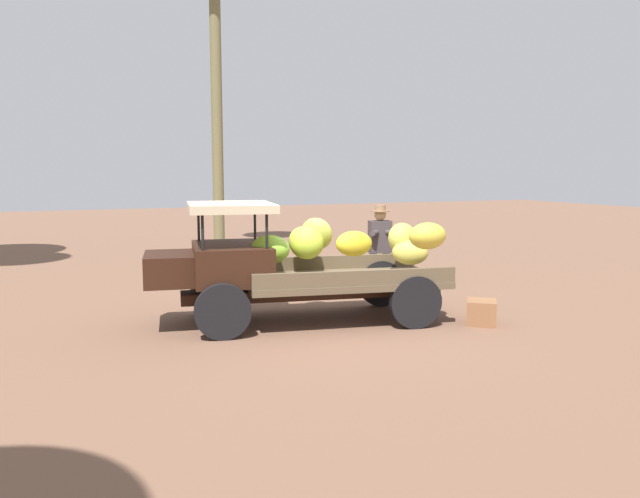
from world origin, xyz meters
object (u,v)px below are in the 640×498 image
Objects in this scene: farmer at (380,244)px; loose_banana_bunch at (301,286)px; truck at (288,263)px; wooden_crate at (481,312)px.

farmer is 3.18× the size of loose_banana_bunch.
wooden_crate is at bearing 164.22° from truck.
farmer is at bearing -139.19° from truck.
farmer reaches higher than loose_banana_bunch.
wooden_crate is (-2.63, 1.28, -0.72)m from truck.
loose_banana_bunch is at bearing -106.90° from truck.
loose_banana_bunch is at bearing -99.46° from farmer.
truck is 2.23m from loose_banana_bunch.
truck reaches higher than wooden_crate.
wooden_crate is 0.90× the size of loose_banana_bunch.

